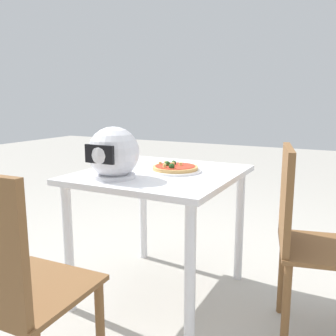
{
  "coord_description": "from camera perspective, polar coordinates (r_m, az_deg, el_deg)",
  "views": [
    {
      "loc": [
        -0.93,
        1.72,
        1.11
      ],
      "look_at": [
        -0.03,
        -0.02,
        0.74
      ],
      "focal_mm": 39.03,
      "sensor_mm": 36.0,
      "label": 1
    }
  ],
  "objects": [
    {
      "name": "chair_side",
      "position": [
        1.8,
        20.72,
        -9.53
      ],
      "size": [
        0.48,
        0.48,
        0.9
      ],
      "color": "brown",
      "rests_on": "ground"
    },
    {
      "name": "dining_table",
      "position": [
        2.02,
        -1.12,
        -3.46
      ],
      "size": [
        0.81,
        0.87,
        0.72
      ],
      "color": "white",
      "rests_on": "ground"
    },
    {
      "name": "pizza",
      "position": [
        1.99,
        1.07,
        0.11
      ],
      "size": [
        0.25,
        0.25,
        0.05
      ],
      "color": "tan",
      "rests_on": "pizza_plate"
    },
    {
      "name": "ground_plane",
      "position": [
        2.25,
        -1.06,
        -18.86
      ],
      "size": [
        14.0,
        14.0,
        0.0
      ],
      "primitive_type": "plane",
      "color": "#B2ADA3"
    },
    {
      "name": "motorcycle_helmet",
      "position": [
        1.83,
        -8.5,
        2.23
      ],
      "size": [
        0.26,
        0.26,
        0.26
      ],
      "color": "silver",
      "rests_on": "dining_table"
    },
    {
      "name": "chair_far",
      "position": [
        1.37,
        -23.66,
        -16.27
      ],
      "size": [
        0.42,
        0.42,
        0.9
      ],
      "color": "brown",
      "rests_on": "ground"
    },
    {
      "name": "pizza_plate",
      "position": [
        1.99,
        1.12,
        -0.39
      ],
      "size": [
        0.28,
        0.28,
        0.01
      ],
      "primitive_type": "cylinder",
      "color": "white",
      "rests_on": "dining_table"
    }
  ]
}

